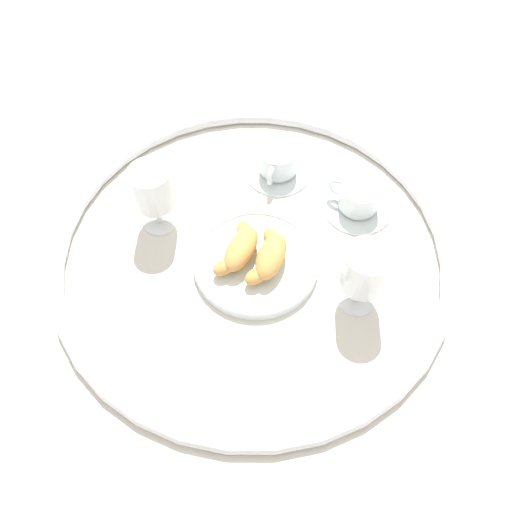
{
  "coord_description": "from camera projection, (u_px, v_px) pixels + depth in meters",
  "views": [
    {
      "loc": [
        -0.48,
        -0.27,
        0.82
      ],
      "look_at": [
        -0.02,
        -0.02,
        0.03
      ],
      "focal_mm": 37.53,
      "sensor_mm": 36.0,
      "label": 1
    }
  ],
  "objects": [
    {
      "name": "pastry_plate",
      "position": [
        256.0,
        262.0,
        0.96
      ],
      "size": [
        0.23,
        0.23,
        0.02
      ],
      "color": "silver",
      "rests_on": "ground_plane"
    },
    {
      "name": "croissant_small",
      "position": [
        240.0,
        249.0,
        0.95
      ],
      "size": [
        0.14,
        0.07,
        0.04
      ],
      "color": "#D6994C",
      "rests_on": "pastry_plate"
    },
    {
      "name": "table_chrome_rim",
      "position": [
        252.0,
        250.0,
        0.98
      ],
      "size": [
        0.73,
        0.73,
        0.02
      ],
      "primitive_type": "torus",
      "color": "silver",
      "rests_on": "ground_plane"
    },
    {
      "name": "juice_glass_right",
      "position": [
        365.0,
        270.0,
        0.86
      ],
      "size": [
        0.08,
        0.08,
        0.14
      ],
      "color": "white",
      "rests_on": "ground_plane"
    },
    {
      "name": "croissant_large",
      "position": [
        269.0,
        256.0,
        0.94
      ],
      "size": [
        0.14,
        0.08,
        0.04
      ],
      "color": "#D6994C",
      "rests_on": "pastry_plate"
    },
    {
      "name": "ground_plane",
      "position": [
        253.0,
        253.0,
        0.99
      ],
      "size": [
        2.2,
        2.2,
        0.0
      ],
      "primitive_type": "plane",
      "color": "silver"
    },
    {
      "name": "coffee_cup_far",
      "position": [
        278.0,
        163.0,
        1.08
      ],
      "size": [
        0.14,
        0.14,
        0.06
      ],
      "color": "silver",
      "rests_on": "ground_plane"
    },
    {
      "name": "coffee_cup_near",
      "position": [
        358.0,
        199.0,
        1.03
      ],
      "size": [
        0.14,
        0.14,
        0.06
      ],
      "color": "silver",
      "rests_on": "ground_plane"
    },
    {
      "name": "juice_glass_left",
      "position": [
        153.0,
        190.0,
        0.95
      ],
      "size": [
        0.08,
        0.08,
        0.14
      ],
      "color": "white",
      "rests_on": "ground_plane"
    }
  ]
}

